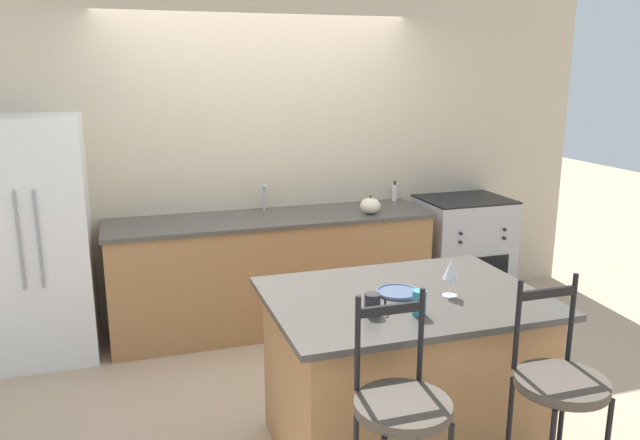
% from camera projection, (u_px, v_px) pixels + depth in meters
% --- Properties ---
extents(ground_plane, '(18.00, 18.00, 0.00)m').
position_uv_depth(ground_plane, '(285.00, 344.00, 4.83)').
color(ground_plane, tan).
extents(wall_back, '(6.00, 0.07, 2.70)m').
position_uv_depth(wall_back, '(260.00, 158.00, 5.18)').
color(wall_back, beige).
rests_on(wall_back, ground_plane).
extents(back_counter, '(2.58, 0.71, 0.93)m').
position_uv_depth(back_counter, '(272.00, 271.00, 5.08)').
color(back_counter, '#A87547').
rests_on(back_counter, ground_plane).
extents(sink_faucet, '(0.02, 0.13, 0.22)m').
position_uv_depth(sink_faucet, '(264.00, 194.00, 5.12)').
color(sink_faucet, '#ADAFB5').
rests_on(sink_faucet, back_counter).
extents(kitchen_island, '(1.45, 1.06, 0.91)m').
position_uv_depth(kitchen_island, '(402.00, 372.00, 3.41)').
color(kitchen_island, '#A87547').
rests_on(kitchen_island, ground_plane).
extents(refrigerator, '(0.73, 0.69, 1.76)m').
position_uv_depth(refrigerator, '(36.00, 240.00, 4.46)').
color(refrigerator, white).
rests_on(refrigerator, ground_plane).
extents(oven_range, '(0.76, 0.64, 0.96)m').
position_uv_depth(oven_range, '(462.00, 251.00, 5.61)').
color(oven_range, '#B7B7BC').
rests_on(oven_range, ground_plane).
extents(bar_stool_near, '(0.40, 0.40, 1.19)m').
position_uv_depth(bar_stool_near, '(401.00, 431.00, 2.55)').
color(bar_stool_near, black).
rests_on(bar_stool_near, ground_plane).
extents(bar_stool_far, '(0.40, 0.40, 1.19)m').
position_uv_depth(bar_stool_far, '(558.00, 407.00, 2.74)').
color(bar_stool_far, black).
rests_on(bar_stool_far, ground_plane).
extents(dinner_plate, '(0.24, 0.24, 0.02)m').
position_uv_depth(dinner_plate, '(398.00, 292.00, 3.32)').
color(dinner_plate, '#425170').
rests_on(dinner_plate, kitchen_island).
extents(wine_glass, '(0.08, 0.08, 0.20)m').
position_uv_depth(wine_glass, '(451.00, 270.00, 3.25)').
color(wine_glass, white).
rests_on(wine_glass, kitchen_island).
extents(coffee_mug, '(0.11, 0.08, 0.10)m').
position_uv_depth(coffee_mug, '(373.00, 304.00, 3.03)').
color(coffee_mug, '#232326').
rests_on(coffee_mug, kitchen_island).
extents(tumbler_cup, '(0.07, 0.07, 0.12)m').
position_uv_depth(tumbler_cup, '(419.00, 303.00, 3.02)').
color(tumbler_cup, teal).
rests_on(tumbler_cup, kitchen_island).
extents(pumpkin_decoration, '(0.17, 0.17, 0.15)m').
position_uv_depth(pumpkin_decoration, '(370.00, 206.00, 5.03)').
color(pumpkin_decoration, beige).
rests_on(pumpkin_decoration, back_counter).
extents(soap_bottle, '(0.05, 0.05, 0.18)m').
position_uv_depth(soap_bottle, '(395.00, 192.00, 5.52)').
color(soap_bottle, silver).
rests_on(soap_bottle, back_counter).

